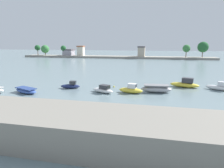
{
  "coord_description": "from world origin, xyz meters",
  "views": [
    {
      "loc": [
        22.89,
        -20.93,
        8.05
      ],
      "look_at": [
        15.07,
        14.24,
        0.61
      ],
      "focal_mm": 31.9,
      "sensor_mm": 36.0,
      "label": 1
    }
  ],
  "objects_px": {
    "moored_boat_8": "(219,87)",
    "moored_boat_2": "(26,90)",
    "moored_boat_3": "(71,86)",
    "moored_boat_4": "(103,90)",
    "moored_boat_5": "(131,90)",
    "moored_boat_7": "(185,84)",
    "moored_boat_6": "(156,89)",
    "mooring_buoy_0": "(114,87)"
  },
  "relations": [
    {
      "from": "moored_boat_3",
      "to": "moored_boat_2",
      "type": "bearing_deg",
      "value": -149.05
    },
    {
      "from": "moored_boat_5",
      "to": "moored_boat_7",
      "type": "height_order",
      "value": "moored_boat_7"
    },
    {
      "from": "moored_boat_4",
      "to": "moored_boat_8",
      "type": "distance_m",
      "value": 20.15
    },
    {
      "from": "moored_boat_4",
      "to": "moored_boat_2",
      "type": "bearing_deg",
      "value": -143.02
    },
    {
      "from": "moored_boat_7",
      "to": "moored_boat_3",
      "type": "bearing_deg",
      "value": -151.42
    },
    {
      "from": "moored_boat_7",
      "to": "moored_boat_8",
      "type": "height_order",
      "value": "moored_boat_7"
    },
    {
      "from": "moored_boat_3",
      "to": "mooring_buoy_0",
      "type": "xyz_separation_m",
      "value": [
        7.48,
        2.52,
        -0.35
      ]
    },
    {
      "from": "moored_boat_8",
      "to": "moored_boat_3",
      "type": "bearing_deg",
      "value": -141.91
    },
    {
      "from": "moored_boat_3",
      "to": "mooring_buoy_0",
      "type": "distance_m",
      "value": 7.9
    },
    {
      "from": "moored_boat_5",
      "to": "moored_boat_8",
      "type": "distance_m",
      "value": 15.62
    },
    {
      "from": "moored_boat_5",
      "to": "moored_boat_6",
      "type": "distance_m",
      "value": 4.26
    },
    {
      "from": "moored_boat_8",
      "to": "moored_boat_2",
      "type": "bearing_deg",
      "value": -135.46
    },
    {
      "from": "moored_boat_2",
      "to": "moored_boat_5",
      "type": "distance_m",
      "value": 17.28
    },
    {
      "from": "moored_boat_7",
      "to": "moored_boat_4",
      "type": "bearing_deg",
      "value": -138.56
    },
    {
      "from": "mooring_buoy_0",
      "to": "moored_boat_3",
      "type": "bearing_deg",
      "value": -161.37
    },
    {
      "from": "moored_boat_6",
      "to": "moored_boat_7",
      "type": "relative_size",
      "value": 0.95
    },
    {
      "from": "moored_boat_5",
      "to": "moored_boat_8",
      "type": "relative_size",
      "value": 0.99
    },
    {
      "from": "moored_boat_4",
      "to": "moored_boat_8",
      "type": "relative_size",
      "value": 1.02
    },
    {
      "from": "moored_boat_8",
      "to": "moored_boat_5",
      "type": "bearing_deg",
      "value": -131.53
    },
    {
      "from": "moored_boat_6",
      "to": "moored_boat_5",
      "type": "bearing_deg",
      "value": -166.25
    },
    {
      "from": "moored_boat_4",
      "to": "moored_boat_7",
      "type": "xyz_separation_m",
      "value": [
        13.76,
        7.29,
        0.12
      ]
    },
    {
      "from": "moored_boat_7",
      "to": "moored_boat_8",
      "type": "relative_size",
      "value": 1.3
    },
    {
      "from": "moored_boat_4",
      "to": "moored_boat_6",
      "type": "relative_size",
      "value": 0.83
    },
    {
      "from": "moored_boat_5",
      "to": "moored_boat_3",
      "type": "bearing_deg",
      "value": -175.48
    },
    {
      "from": "moored_boat_3",
      "to": "moored_boat_7",
      "type": "relative_size",
      "value": 0.67
    },
    {
      "from": "moored_boat_7",
      "to": "mooring_buoy_0",
      "type": "xyz_separation_m",
      "value": [
        -12.85,
        -2.95,
        -0.49
      ]
    },
    {
      "from": "moored_boat_3",
      "to": "moored_boat_5",
      "type": "bearing_deg",
      "value": -13.27
    },
    {
      "from": "moored_boat_6",
      "to": "moored_boat_3",
      "type": "bearing_deg",
      "value": 176.79
    },
    {
      "from": "moored_boat_7",
      "to": "mooring_buoy_0",
      "type": "bearing_deg",
      "value": -153.55
    },
    {
      "from": "moored_boat_2",
      "to": "moored_boat_4",
      "type": "xyz_separation_m",
      "value": [
        12.38,
        2.88,
        0.09
      ]
    },
    {
      "from": "moored_boat_2",
      "to": "moored_boat_7",
      "type": "distance_m",
      "value": 28.05
    },
    {
      "from": "moored_boat_3",
      "to": "moored_boat_8",
      "type": "height_order",
      "value": "moored_boat_8"
    },
    {
      "from": "moored_boat_2",
      "to": "mooring_buoy_0",
      "type": "relative_size",
      "value": 19.4
    },
    {
      "from": "moored_boat_3",
      "to": "moored_boat_8",
      "type": "bearing_deg",
      "value": 1.38
    },
    {
      "from": "moored_boat_3",
      "to": "moored_boat_7",
      "type": "distance_m",
      "value": 21.06
    },
    {
      "from": "moored_boat_5",
      "to": "moored_boat_7",
      "type": "bearing_deg",
      "value": 44.7
    },
    {
      "from": "moored_boat_3",
      "to": "moored_boat_4",
      "type": "distance_m",
      "value": 6.82
    },
    {
      "from": "moored_boat_4",
      "to": "mooring_buoy_0",
      "type": "height_order",
      "value": "moored_boat_4"
    },
    {
      "from": "moored_boat_2",
      "to": "moored_boat_4",
      "type": "height_order",
      "value": "moored_boat_4"
    },
    {
      "from": "moored_boat_2",
      "to": "moored_boat_5",
      "type": "xyz_separation_m",
      "value": [
        16.88,
        3.7,
        0.14
      ]
    },
    {
      "from": "moored_boat_2",
      "to": "moored_boat_7",
      "type": "bearing_deg",
      "value": 42.55
    },
    {
      "from": "moored_boat_2",
      "to": "moored_boat_8",
      "type": "bearing_deg",
      "value": 37.18
    }
  ]
}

